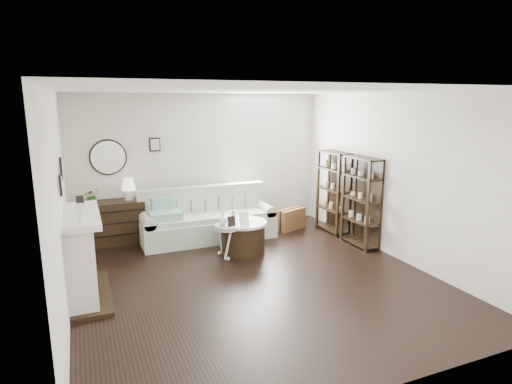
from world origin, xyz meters
name	(u,v)px	position (x,y,z in m)	size (l,w,h in m)	color
room	(237,149)	(0.73, 2.70, 1.60)	(5.50, 5.50, 5.50)	black
fireplace	(82,259)	(-2.32, 0.30, 0.54)	(0.50, 1.40, 1.84)	silver
shelf_unit_far	(333,192)	(2.33, 1.55, 0.80)	(0.30, 0.80, 1.60)	black
shelf_unit_near	(361,202)	(2.33, 0.65, 0.80)	(0.30, 0.80, 1.60)	black
sofa	(207,222)	(-0.10, 2.08, 0.32)	(2.48, 0.86, 0.96)	beige
quilt	(165,215)	(-0.91, 1.95, 0.57)	(0.55, 0.45, 0.14)	#227F60
suitcase	(291,219)	(1.62, 1.95, 0.21)	(0.64, 0.21, 0.43)	brown
dresser	(111,222)	(-1.79, 2.47, 0.39)	(1.17, 0.50, 0.78)	black
table_lamp	(129,189)	(-1.45, 2.47, 0.98)	(0.25, 0.25, 0.40)	beige
potted_plant	(92,196)	(-2.09, 2.42, 0.92)	(0.26, 0.22, 0.29)	#265D1A
drum_table	(243,237)	(0.23, 1.05, 0.28)	(0.81, 0.81, 0.56)	black
pedestal_table	(228,228)	(-0.06, 0.99, 0.51)	(0.46, 0.46, 0.55)	silver
eiffel_drum	(247,215)	(0.32, 1.11, 0.66)	(0.11, 0.11, 0.19)	black
bottle_drum	(233,216)	(0.03, 0.96, 0.71)	(0.07, 0.07, 0.29)	silver
card_frame_drum	(244,219)	(0.17, 0.85, 0.67)	(0.16, 0.01, 0.22)	white
eiffel_ped	(232,218)	(0.03, 1.02, 0.65)	(0.11, 0.11, 0.19)	black
flask_ped	(223,217)	(-0.14, 1.01, 0.69)	(0.15, 0.15, 0.27)	silver
card_frame_ped	(231,221)	(-0.04, 0.87, 0.64)	(0.13, 0.01, 0.17)	black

